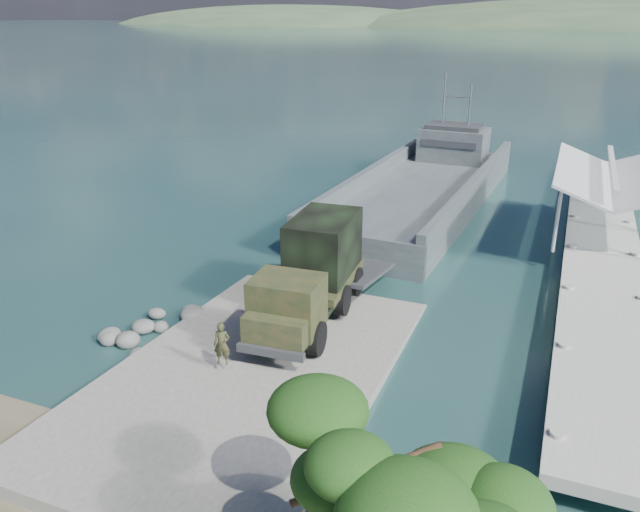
{
  "coord_description": "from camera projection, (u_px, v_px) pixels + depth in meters",
  "views": [
    {
      "loc": [
        10.52,
        -19.75,
        13.73
      ],
      "look_at": [
        0.1,
        6.0,
        2.72
      ],
      "focal_mm": 35.0,
      "sensor_mm": 36.0,
      "label": 1
    }
  ],
  "objects": [
    {
      "name": "overhang_tree",
      "position": [
        394.0,
        504.0,
        12.09
      ],
      "size": [
        6.57,
        6.05,
        5.97
      ],
      "color": "#391F17",
      "rests_on": "ground"
    },
    {
      "name": "boat_ramp",
      "position": [
        252.0,
        373.0,
        24.79
      ],
      "size": [
        10.0,
        18.0,
        0.5
      ],
      "primitive_type": "cube",
      "color": "slate",
      "rests_on": "ground"
    },
    {
      "name": "military_truck",
      "position": [
        312.0,
        273.0,
        28.19
      ],
      "size": [
        3.55,
        9.42,
        4.29
      ],
      "rotation": [
        0.0,
        0.0,
        0.07
      ],
      "color": "black",
      "rests_on": "boat_ramp"
    },
    {
      "name": "sailboat_far",
      "position": [
        637.0,
        188.0,
        50.15
      ],
      "size": [
        3.14,
        5.86,
        6.86
      ],
      "rotation": [
        0.0,
        0.0,
        -0.28
      ],
      "color": "silver",
      "rests_on": "ground"
    },
    {
      "name": "soldier",
      "position": [
        222.0,
        353.0,
        24.07
      ],
      "size": [
        0.74,
        0.61,
        1.74
      ],
      "primitive_type": "imported",
      "rotation": [
        0.0,
        0.0,
        0.35
      ],
      "color": "#1C2F1A",
      "rests_on": "boat_ramp"
    },
    {
      "name": "shoreline_rocks",
      "position": [
        146.0,
        334.0,
        28.33
      ],
      "size": [
        3.2,
        5.6,
        0.9
      ],
      "primitive_type": null,
      "color": "#5F5F5D",
      "rests_on": "ground"
    },
    {
      "name": "pier",
      "position": [
        603.0,
        230.0,
        36.8
      ],
      "size": [
        6.4,
        44.0,
        6.1
      ],
      "color": "beige",
      "rests_on": "ground"
    },
    {
      "name": "ground",
      "position": [
        263.0,
        366.0,
        25.74
      ],
      "size": [
        1400.0,
        1400.0,
        0.0
      ],
      "primitive_type": "plane",
      "color": "#1C4342",
      "rests_on": "ground"
    },
    {
      "name": "landing_craft",
      "position": [
        421.0,
        196.0,
        46.31
      ],
      "size": [
        9.59,
        32.73,
        9.62
      ],
      "rotation": [
        0.0,
        0.0,
        -0.05
      ],
      "color": "#3F474B",
      "rests_on": "ground"
    }
  ]
}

